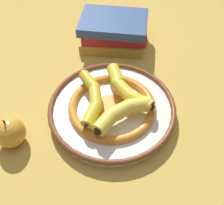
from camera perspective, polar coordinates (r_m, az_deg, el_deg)
The scene contains 7 objects.
ground_plane at distance 0.70m, azimuth 1.58°, elevation -0.96°, with size 2.80×2.80×0.00m, color gold.
decorative_bowl at distance 0.68m, azimuth -0.00°, elevation -1.24°, with size 0.33×0.33×0.04m.
banana_a at distance 0.65m, azimuth -4.34°, elevation 0.98°, with size 0.06×0.19×0.03m.
banana_b at distance 0.67m, azimuth 2.72°, elevation 3.22°, with size 0.10×0.18×0.03m.
banana_c at distance 0.62m, azimuth 2.33°, elevation -2.13°, with size 0.16×0.09×0.04m.
book_stack at distance 0.86m, azimuth 0.45°, elevation 15.13°, with size 0.24×0.20×0.09m.
apple at distance 0.65m, azimuth -21.33°, elevation -6.10°, with size 0.07×0.07×0.08m.
Camera 1 is at (-0.09, -0.43, 0.55)m, focal length 42.00 mm.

